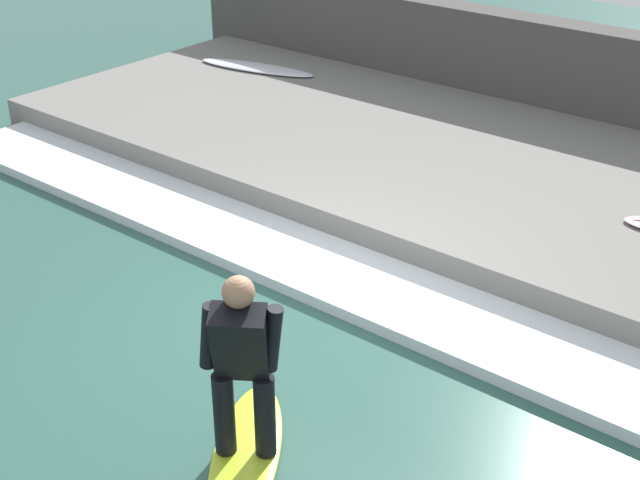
# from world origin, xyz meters

# --- Properties ---
(ground_plane) EXTENTS (28.00, 28.00, 0.00)m
(ground_plane) POSITION_xyz_m (0.00, 0.00, 0.00)
(ground_plane) COLOR #2D564C
(concrete_ledge) EXTENTS (4.40, 12.96, 0.37)m
(concrete_ledge) POSITION_xyz_m (3.69, 0.00, 0.19)
(concrete_ledge) COLOR slate
(concrete_ledge) RESTS_ON ground_plane
(back_wall) EXTENTS (0.50, 13.61, 1.50)m
(back_wall) POSITION_xyz_m (6.14, 0.00, 0.75)
(back_wall) COLOR #474442
(back_wall) RESTS_ON ground_plane
(wave_foam_crest) EXTENTS (1.08, 12.32, 0.12)m
(wave_foam_crest) POSITION_xyz_m (0.95, 0.00, 0.06)
(wave_foam_crest) COLOR silver
(wave_foam_crest) RESTS_ON ground_plane
(surfboard_riding) EXTENTS (1.63, 1.33, 0.06)m
(surfboard_riding) POSITION_xyz_m (-1.50, -0.89, 0.03)
(surfboard_riding) COLOR #BFE02D
(surfboard_riding) RESTS_ON ground_plane
(surfer_riding) EXTENTS (0.54, 0.54, 1.47)m
(surfer_riding) POSITION_xyz_m (-1.50, -0.89, 0.88)
(surfer_riding) COLOR black
(surfer_riding) RESTS_ON surfboard_riding
(surfboard_spare) EXTENTS (0.84, 2.01, 0.06)m
(surfboard_spare) POSITION_xyz_m (4.75, 4.71, 0.40)
(surfboard_spare) COLOR silver
(surfboard_spare) RESTS_ON concrete_ledge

